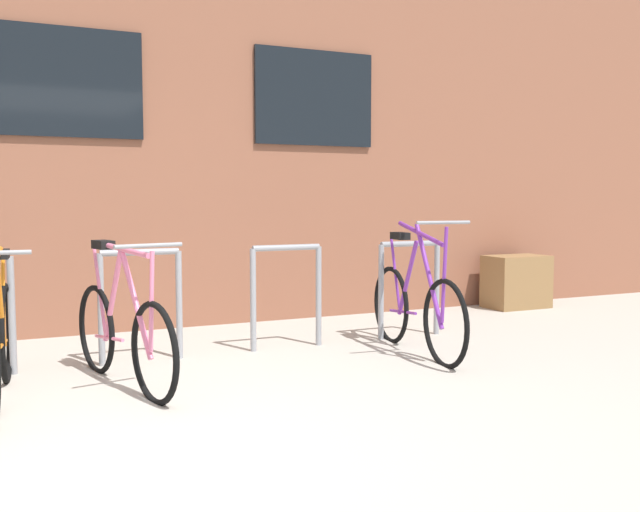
% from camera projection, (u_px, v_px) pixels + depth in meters
% --- Properties ---
extents(ground_plane, '(42.00, 42.00, 0.00)m').
position_uv_depth(ground_plane, '(141.00, 447.00, 3.58)').
color(ground_plane, '#B2ADA0').
extents(storefront_building, '(28.00, 5.15, 5.86)m').
position_uv_depth(storefront_building, '(46.00, 59.00, 8.55)').
color(storefront_building, brown).
rests_on(storefront_building, ground).
extents(bike_rack, '(6.64, 0.05, 0.87)m').
position_uv_depth(bike_rack, '(57.00, 298.00, 5.15)').
color(bike_rack, gray).
rests_on(bike_rack, ground).
extents(bicycle_pink, '(0.52, 1.61, 1.00)m').
position_uv_depth(bicycle_pink, '(122.00, 331.00, 4.74)').
color(bicycle_pink, black).
rests_on(bicycle_pink, ground).
extents(bicycle_purple, '(0.44, 1.66, 1.11)m').
position_uv_depth(bicycle_purple, '(416.00, 306.00, 5.75)').
color(bicycle_purple, black).
rests_on(bicycle_purple, ground).
extents(planter_box, '(0.70, 0.44, 0.60)m').
position_uv_depth(planter_box, '(516.00, 282.00, 8.13)').
color(planter_box, olive).
rests_on(planter_box, ground).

